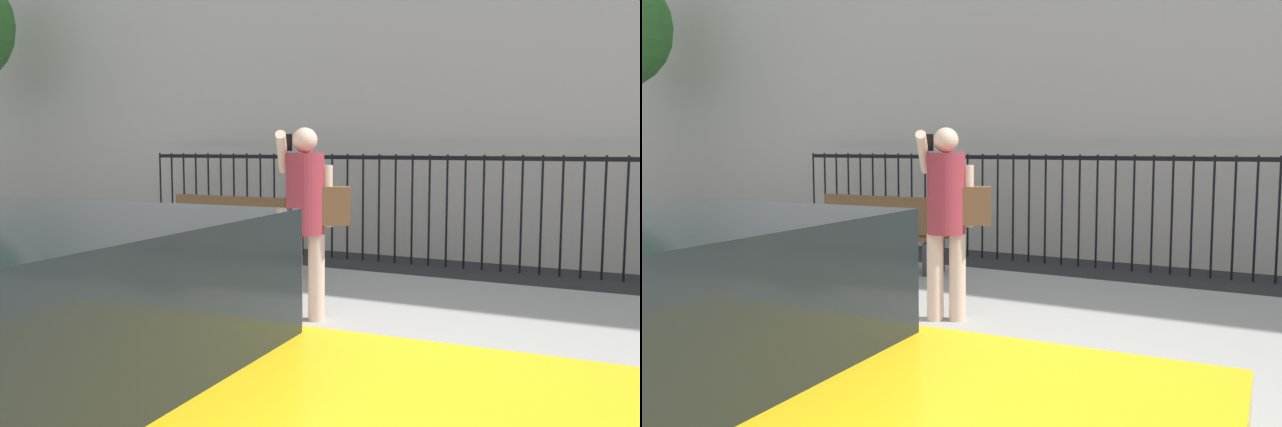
{
  "view_description": "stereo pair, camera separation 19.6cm",
  "coord_description": "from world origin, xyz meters",
  "views": [
    {
      "loc": [
        1.54,
        -3.11,
        1.71
      ],
      "look_at": [
        -1.12,
        2.3,
        1.09
      ],
      "focal_mm": 36.64,
      "sensor_mm": 36.0,
      "label": 1
    },
    {
      "loc": [
        1.71,
        -3.02,
        1.71
      ],
      "look_at": [
        -1.12,
        2.3,
        1.09
      ],
      "focal_mm": 36.64,
      "sensor_mm": 36.0,
      "label": 2
    }
  ],
  "objects": [
    {
      "name": "pedestrian_on_phone",
      "position": [
        -1.09,
        2.01,
        1.15
      ],
      "size": [
        0.72,
        0.58,
        1.73
      ],
      "color": "beige",
      "rests_on": "sidewalk"
    },
    {
      "name": "iron_fence",
      "position": [
        0.0,
        5.9,
        1.02
      ],
      "size": [
        12.03,
        0.04,
        1.6
      ],
      "color": "black",
      "rests_on": "ground"
    },
    {
      "name": "street_bench",
      "position": [
        -3.01,
        3.72,
        0.65
      ],
      "size": [
        1.6,
        0.45,
        0.95
      ],
      "color": "brown",
      "rests_on": "sidewalk"
    },
    {
      "name": "sidewalk",
      "position": [
        0.0,
        2.2,
        0.07
      ],
      "size": [
        28.0,
        4.4,
        0.15
      ],
      "primitive_type": "cube",
      "color": "#9E9B93",
      "rests_on": "ground"
    }
  ]
}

